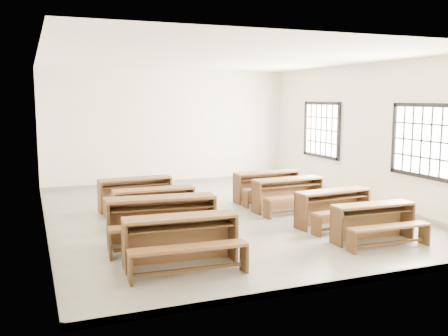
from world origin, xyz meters
name	(u,v)px	position (x,y,z in m)	size (l,w,h in m)	color
room	(228,112)	(0.09, 0.00, 2.14)	(8.50, 8.50, 3.20)	gray
desk_set_0	(181,237)	(-1.73, -2.72, 0.43)	(1.69, 0.95, 0.74)	brown
desk_set_1	(162,217)	(-1.72, -1.57, 0.47)	(1.87, 1.10, 0.80)	brown
desk_set_2	(155,204)	(-1.51, -0.17, 0.41)	(1.55, 0.81, 0.70)	brown
desk_set_3	(136,192)	(-1.60, 1.17, 0.41)	(1.62, 0.92, 0.71)	brown
desk_set_4	(374,220)	(1.67, -2.71, 0.38)	(1.48, 0.81, 0.65)	brown
desk_set_5	(335,205)	(1.65, -1.55, 0.40)	(1.61, 0.95, 0.69)	brown
desk_set_6	(289,192)	(1.47, -0.10, 0.41)	(1.61, 0.89, 0.71)	brown
desk_set_7	(267,184)	(1.48, 0.99, 0.41)	(1.58, 0.85, 0.70)	brown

